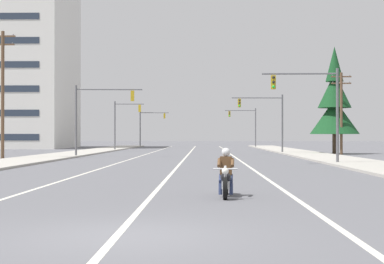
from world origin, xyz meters
The scene contains 16 objects.
ground_plane centered at (0.00, 0.00, 0.00)m, with size 400.00×400.00×0.00m, color #5B5B60.
lane_stripe_center centered at (-0.12, 45.00, 0.00)m, with size 0.16×100.00×0.01m, color beige.
lane_stripe_left centered at (-4.31, 45.00, 0.00)m, with size 0.16×100.00×0.01m, color beige.
lane_stripe_right centered at (4.12, 45.00, 0.00)m, with size 0.16×100.00×0.01m, color beige.
sidewalk_kerb_right centered at (11.44, 40.00, 0.07)m, with size 4.40×110.00×0.14m, color #ADA89E.
sidewalk_kerb_left centered at (-11.44, 40.00, 0.07)m, with size 4.40×110.00×0.14m, color #ADA89E.
motorcycle_with_rider centered at (2.11, 6.98, 0.59)m, with size 0.70×2.19×1.46m.
traffic_signal_near_right centered at (8.65, 27.70, 4.10)m, with size 4.95×0.37×6.20m.
traffic_signal_near_left centered at (-7.93, 40.38, 4.15)m, with size 5.81×0.58×6.20m.
traffic_signal_mid_right centered at (8.13, 52.01, 4.13)m, with size 5.44×0.55×6.20m.
traffic_signal_mid_left centered at (-8.77, 63.74, 4.03)m, with size 3.77×0.38×6.20m.
traffic_signal_far_right centered at (8.13, 82.99, 4.10)m, with size 4.94×0.57×6.20m.
traffic_signal_far_left centered at (-8.19, 91.67, 4.11)m, with size 5.05×0.37×6.20m.
utility_pole_left_near centered at (-14.32, 35.34, 5.36)m, with size 1.97×0.26×10.04m.
utility_pole_right_far centered at (14.89, 47.67, 4.35)m, with size 1.98×0.26×8.04m.
conifer_tree_right_verge_far centered at (14.65, 49.56, 4.99)m, with size 4.95×4.95×10.88m.
Camera 1 is at (1.47, -10.82, 1.82)m, focal length 55.67 mm.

